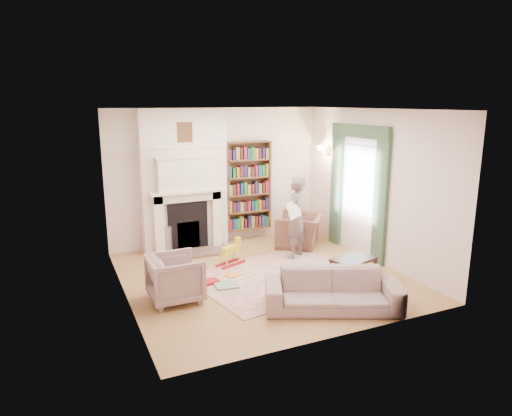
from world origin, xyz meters
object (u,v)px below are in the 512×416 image
armchair_reading (300,230)px  armchair_left (175,278)px  sofa (333,290)px  rocking_horse (230,253)px  man_reading (295,217)px  paraffin_heater (166,240)px  coffee_table (353,271)px  bookcase (248,186)px

armchair_reading → armchair_left: 3.43m
sofa → rocking_horse: (-0.70, 2.26, -0.04)m
armchair_reading → man_reading: size_ratio=0.64×
armchair_left → man_reading: 2.80m
paraffin_heater → rocking_horse: paraffin_heater is taller
armchair_reading → paraffin_heater: bearing=-65.1°
coffee_table → paraffin_heater: paraffin_heater is taller
armchair_left → paraffin_heater: armchair_left is taller
coffee_table → armchair_reading: bearing=68.4°
sofa → paraffin_heater: size_ratio=3.49×
man_reading → coffee_table: bearing=61.6°
armchair_reading → paraffin_heater: armchair_reading is taller
man_reading → rocking_horse: 1.41m
coffee_table → rocking_horse: 2.23m
sofa → coffee_table: 1.02m
man_reading → coffee_table: man_reading is taller
bookcase → armchair_reading: bearing=-47.0°
bookcase → coffee_table: 3.23m
bookcase → paraffin_heater: bookcase is taller
man_reading → paraffin_heater: (-2.20, 1.24, -0.51)m
armchair_left → sofa: size_ratio=0.40×
bookcase → man_reading: bookcase is taller
sofa → man_reading: (0.60, 2.20, 0.51)m
sofa → coffee_table: size_ratio=2.74×
coffee_table → paraffin_heater: bearing=115.3°
armchair_left → coffee_table: armchair_left is taller
armchair_reading → rocking_horse: 1.83m
sofa → man_reading: 2.33m
sofa → coffee_table: (0.81, 0.62, -0.06)m
man_reading → rocking_horse: (-1.30, 0.07, -0.54)m
man_reading → coffee_table: (0.21, -1.57, -0.56)m
coffee_table → rocking_horse: bearing=117.3°
paraffin_heater → sofa: bearing=-65.0°
sofa → bookcase: bearing=110.6°
coffee_table → man_reading: bearing=82.3°
paraffin_heater → coffee_table: bearing=-49.4°
paraffin_heater → armchair_left: bearing=-99.8°
bookcase → armchair_reading: bookcase is taller
bookcase → armchair_reading: size_ratio=1.85×
armchair_left → coffee_table: (2.79, -0.58, -0.13)m
man_reading → coffee_table: size_ratio=2.25×
rocking_horse → paraffin_heater: bearing=105.9°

